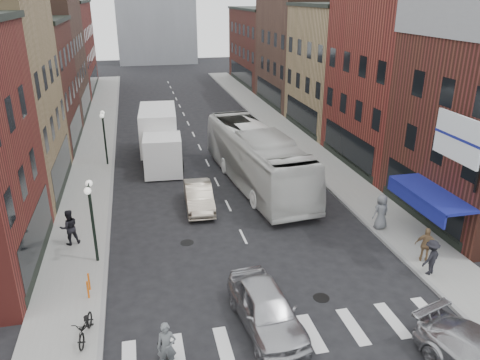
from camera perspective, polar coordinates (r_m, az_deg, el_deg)
name	(u,v)px	position (r m, az deg, el deg)	size (l,w,h in m)	color
ground	(269,291)	(20.96, 3.61, -13.30)	(160.00, 160.00, 0.00)	black
sidewalk_left	(96,150)	(40.36, -17.19, 3.54)	(3.00, 74.00, 0.15)	gray
sidewalk_right	(292,137)	(42.44, 6.34, 5.27)	(3.00, 74.00, 0.15)	gray
curb_left	(114,149)	(40.29, -15.06, 3.62)	(0.20, 74.00, 0.16)	gray
curb_right	(276,139)	(42.01, 4.39, 5.06)	(0.20, 74.00, 0.16)	gray
crosswalk_stripes	(292,336)	(18.70, 6.32, -18.40)	(12.00, 2.20, 0.01)	silver
bldg_left_mid_b	(5,87)	(42.17, -26.75, 10.10)	(10.30, 10.20, 10.30)	#4C241B
bldg_left_far_a	(28,52)	(52.63, -24.45, 14.03)	(10.30, 12.20, 13.30)	#482E24
bldg_left_far_b	(50,48)	(66.46, -22.17, 14.72)	(10.30, 16.20, 11.30)	maroon
bldg_right_mid_a	(418,67)	(36.75, 20.89, 12.76)	(10.30, 10.20, 14.30)	maroon
bldg_right_mid_b	(354,68)	(45.56, 13.76, 13.11)	(10.30, 10.20, 11.30)	#9A7F55
bldg_right_far_a	(311,50)	(55.49, 8.71, 15.44)	(10.30, 12.20, 12.30)	#482E24
bldg_right_far_b	(275,46)	(68.75, 4.32, 15.95)	(10.30, 16.20, 10.30)	#4C241B
awning_blue	(427,195)	(25.32, 21.87, -1.67)	(1.80, 5.00, 0.78)	navy
billboard_sign	(459,139)	(22.51, 25.16, 4.50)	(1.52, 3.00, 3.70)	black
streetlamp_near	(91,208)	(22.46, -17.71, -3.27)	(0.32, 1.22, 4.11)	black
streetlamp_far	(104,128)	(35.66, -16.28, 6.07)	(0.32, 1.22, 4.11)	black
bike_rack	(88,286)	(21.24, -17.99, -12.14)	(0.08, 0.68, 0.80)	#D8590C
box_truck	(160,138)	(36.02, -9.77, 5.12)	(3.09, 9.02, 3.86)	white
motorcycle_rider	(167,354)	(16.45, -8.87, -20.28)	(0.67, 2.26, 2.30)	black
transit_bus	(257,158)	(31.13, 2.04, 2.76)	(3.19, 13.62, 3.79)	silver
sedan_left_near	(266,308)	(18.53, 3.22, -15.37)	(2.00, 4.97, 1.69)	#B0AFB4
sedan_left_far	(199,197)	(28.08, -5.04, -2.02)	(1.57, 4.51, 1.49)	#BFB19A
parked_bicycle	(86,327)	(18.88, -18.32, -16.62)	(0.65, 1.87, 0.98)	black
ped_left_solo	(69,227)	(25.17, -20.11, -5.44)	(0.91, 0.52, 1.87)	black
ped_right_a	(431,257)	(22.99, 22.28, -8.71)	(1.09, 0.54, 1.69)	black
ped_right_b	(426,245)	(23.91, 21.74, -7.36)	(1.01, 0.51, 1.73)	olive
ped_right_c	(381,212)	(26.30, 16.84, -3.72)	(0.95, 0.62, 1.95)	slate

